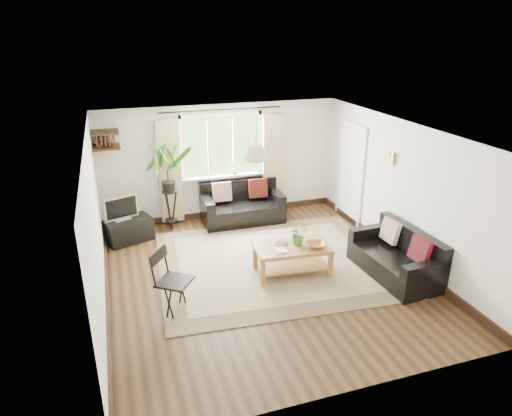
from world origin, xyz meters
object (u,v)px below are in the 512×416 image
object	(u,v)px
sofa_back	(242,204)
tv_stand	(129,230)
coffee_table	(292,260)
folding_chair	(175,283)
sofa_right	(395,255)
palm_stand	(169,188)

from	to	relation	value
sofa_back	tv_stand	size ratio (longest dim) A/B	1.99
coffee_table	folding_chair	xyz separation A→B (m)	(-2.00, -0.49, 0.22)
sofa_right	folding_chair	xyz separation A→B (m)	(-3.57, 0.08, 0.09)
coffee_table	tv_stand	world-z (taller)	coffee_table
coffee_table	tv_stand	bearing A→B (deg)	139.74
sofa_right	palm_stand	world-z (taller)	palm_stand
sofa_back	palm_stand	xyz separation A→B (m)	(-1.48, 0.07, 0.50)
folding_chair	sofa_right	bearing A→B (deg)	-55.73
coffee_table	palm_stand	bearing A→B (deg)	124.24
sofa_back	folding_chair	size ratio (longest dim) A/B	1.77
palm_stand	folding_chair	world-z (taller)	palm_stand
coffee_table	palm_stand	world-z (taller)	palm_stand
sofa_back	tv_stand	distance (m)	2.35
tv_stand	palm_stand	xyz separation A→B (m)	(0.85, 0.31, 0.67)
sofa_right	coffee_table	xyz separation A→B (m)	(-1.57, 0.58, -0.12)
sofa_back	sofa_right	world-z (taller)	sofa_back
palm_stand	coffee_table	bearing A→B (deg)	-55.76
sofa_back	coffee_table	size ratio (longest dim) A/B	1.36
sofa_back	folding_chair	bearing A→B (deg)	-121.98
palm_stand	tv_stand	bearing A→B (deg)	-160.08
sofa_back	tv_stand	bearing A→B (deg)	-173.35
sofa_back	folding_chair	world-z (taller)	folding_chair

